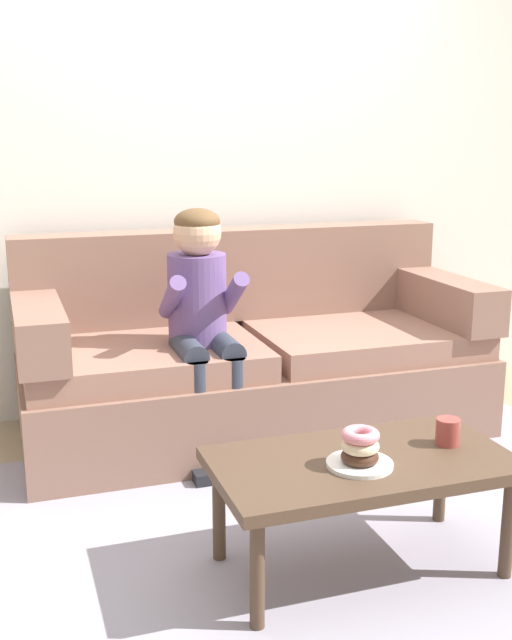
% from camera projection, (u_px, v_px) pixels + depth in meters
% --- Properties ---
extents(ground, '(10.00, 10.00, 0.00)m').
position_uv_depth(ground, '(302.00, 508.00, 3.02)').
color(ground, '#9E896B').
extents(wall_back, '(8.00, 0.10, 2.80)m').
position_uv_depth(wall_back, '(204.00, 136.00, 3.98)').
color(wall_back, silver).
rests_on(wall_back, ground).
extents(area_rug, '(2.93, 2.06, 0.01)m').
position_uv_depth(area_rug, '(328.00, 537.00, 2.78)').
color(area_rug, '#9993A3').
rests_on(area_rug, ground).
extents(couch, '(2.16, 0.90, 0.95)m').
position_uv_depth(couch, '(252.00, 362.00, 3.74)').
color(couch, '#846051').
rests_on(couch, ground).
extents(coffee_table, '(0.97, 0.52, 0.40)m').
position_uv_depth(coffee_table, '(362.00, 471.00, 2.50)').
color(coffee_table, '#4C3828').
rests_on(coffee_table, ground).
extents(person_child, '(0.34, 0.58, 1.10)m').
position_uv_depth(person_child, '(202.00, 309.00, 3.38)').
color(person_child, '#664C84').
rests_on(person_child, ground).
extents(plate, '(0.21, 0.21, 0.01)m').
position_uv_depth(plate, '(360.00, 464.00, 2.43)').
color(plate, white).
rests_on(plate, coffee_table).
extents(donut, '(0.13, 0.13, 0.04)m').
position_uv_depth(donut, '(360.00, 457.00, 2.43)').
color(donut, '#422619').
rests_on(donut, plate).
extents(donut_second, '(0.15, 0.15, 0.04)m').
position_uv_depth(donut_second, '(360.00, 446.00, 2.42)').
color(donut_second, beige).
rests_on(donut_second, donut).
extents(donut_third, '(0.15, 0.15, 0.04)m').
position_uv_depth(donut_third, '(361.00, 435.00, 2.41)').
color(donut_third, pink).
rests_on(donut_third, donut_second).
extents(mug, '(0.08, 0.08, 0.09)m').
position_uv_depth(mug, '(448.00, 432.00, 2.59)').
color(mug, '#993D38').
rests_on(mug, coffee_table).
extents(toy_controller, '(0.23, 0.09, 0.05)m').
position_uv_depth(toy_controller, '(405.00, 486.00, 3.14)').
color(toy_controller, blue).
rests_on(toy_controller, ground).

